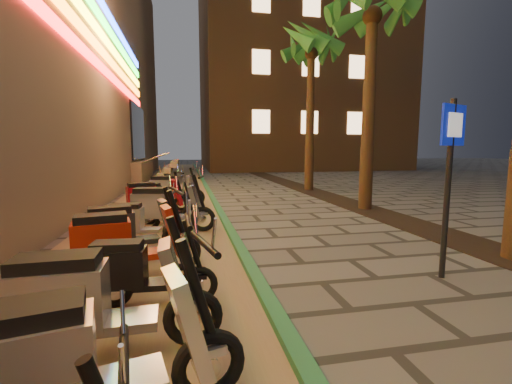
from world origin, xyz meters
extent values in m
plane|color=#474442|center=(0.00, 0.00, 0.00)|extent=(120.00, 120.00, 0.00)
cube|color=#8C7251|center=(-2.60, 10.00, 0.01)|extent=(3.40, 60.00, 0.01)
cube|color=#27693E|center=(-0.90, 10.00, 0.05)|extent=(0.18, 60.00, 0.10)
cube|color=black|center=(3.60, 5.00, 0.01)|extent=(1.20, 40.00, 0.02)
cube|color=black|center=(-4.45, 18.00, 2.80)|extent=(0.08, 5.00, 3.00)
cube|color=gray|center=(-6.50, 18.00, 0.60)|extent=(5.00, 6.00, 1.20)
cube|color=#FF1414|center=(-4.45, 6.00, 4.50)|extent=(0.06, 26.00, 0.28)
cube|color=orange|center=(-4.45, 6.00, 5.05)|extent=(0.06, 26.00, 0.28)
cube|color=gray|center=(-3.50, 18.00, 0.15)|extent=(0.35, 5.00, 0.30)
cube|color=gray|center=(-3.15, 18.00, 0.45)|extent=(0.35, 5.00, 0.30)
cube|color=gray|center=(-2.80, 18.00, 0.75)|extent=(0.35, 5.00, 0.30)
cube|color=gray|center=(-2.45, 18.00, 1.05)|extent=(0.35, 5.00, 0.30)
cylinder|color=silver|center=(-3.90, 16.00, 1.25)|extent=(2.09, 0.06, 0.81)
cylinder|color=silver|center=(-3.90, 20.00, 1.25)|extent=(2.09, 0.06, 0.81)
cube|color=brown|center=(9.00, 32.00, 12.50)|extent=(18.00, 16.00, 25.00)
cube|color=#FFCA8C|center=(4.00, 23.97, 4.00)|extent=(1.40, 0.06, 1.80)
cube|color=#FFCA8C|center=(8.00, 23.97, 4.00)|extent=(1.40, 0.06, 1.80)
cube|color=#FFCA8C|center=(12.00, 23.97, 4.00)|extent=(1.40, 0.06, 1.80)
cube|color=#FFCA8C|center=(4.00, 23.97, 8.50)|extent=(1.40, 0.06, 1.80)
cube|color=#FFCA8C|center=(8.00, 23.97, 8.50)|extent=(1.40, 0.06, 1.80)
cube|color=#FFCA8C|center=(12.00, 23.97, 8.50)|extent=(1.40, 0.06, 1.80)
cube|color=#FFCA8C|center=(4.00, 23.97, 13.00)|extent=(1.40, 0.06, 1.80)
cube|color=#FFCA8C|center=(8.00, 23.97, 13.00)|extent=(1.40, 0.06, 1.80)
cube|color=#FFCA8C|center=(12.00, 23.97, 13.00)|extent=(1.40, 0.06, 1.80)
cylinder|color=#472D19|center=(3.60, 7.00, 2.85)|extent=(0.40, 0.40, 5.70)
sphere|color=#472D19|center=(3.60, 7.00, 5.70)|extent=(0.56, 0.56, 0.56)
cone|color=#25591B|center=(4.49, 7.00, 6.15)|extent=(0.60, 1.93, 1.52)
cone|color=#25591B|center=(4.28, 7.57, 6.15)|extent=(1.70, 1.86, 1.52)
cone|color=#25591B|center=(3.75, 7.87, 6.15)|extent=(2.00, 0.93, 1.52)
cone|color=#25591B|center=(3.16, 7.77, 6.15)|extent=(1.97, 1.48, 1.52)
cone|color=#25591B|center=(2.77, 7.30, 6.15)|extent=(1.22, 2.02, 1.52)
cylinder|color=#472D19|center=(3.60, 12.00, 2.98)|extent=(0.40, 0.40, 5.95)
sphere|color=#472D19|center=(3.60, 12.00, 5.95)|extent=(0.56, 0.56, 0.56)
cone|color=#25591B|center=(4.49, 12.00, 6.40)|extent=(0.60, 1.93, 1.52)
cone|color=#25591B|center=(4.28, 12.57, 6.40)|extent=(1.70, 1.86, 1.52)
cone|color=#25591B|center=(3.75, 12.87, 6.40)|extent=(2.00, 0.93, 1.52)
cone|color=#25591B|center=(3.16, 12.77, 6.40)|extent=(1.97, 1.48, 1.52)
cone|color=#25591B|center=(2.77, 12.30, 6.40)|extent=(1.22, 2.02, 1.52)
cone|color=#25591B|center=(2.77, 11.70, 6.40)|extent=(1.22, 2.02, 1.52)
cone|color=#25591B|center=(3.16, 11.23, 6.40)|extent=(1.97, 1.48, 1.52)
cone|color=#25591B|center=(3.75, 11.13, 6.40)|extent=(2.00, 0.93, 1.52)
cone|color=#25591B|center=(4.28, 11.43, 6.40)|extent=(1.70, 1.86, 1.52)
cylinder|color=black|center=(1.77, 1.51, 1.26)|extent=(0.08, 0.08, 2.53)
cube|color=#0C1CA5|center=(1.78, 1.49, 2.17)|extent=(0.53, 0.22, 0.56)
cube|color=white|center=(1.78, 1.47, 2.17)|extent=(0.31, 0.13, 0.32)
cylinder|color=black|center=(-2.08, -1.30, 1.02)|extent=(0.13, 0.53, 0.04)
torus|color=black|center=(-1.69, -0.28, 0.28)|extent=(0.56, 0.23, 0.55)
cylinder|color=silver|center=(-1.69, -0.28, 0.28)|extent=(0.17, 0.14, 0.15)
cube|color=silver|center=(-2.28, -0.42, 0.32)|extent=(0.65, 0.48, 0.09)
cube|color=silver|center=(-2.77, -0.53, 0.59)|extent=(0.82, 0.56, 0.53)
cube|color=black|center=(-2.77, -0.53, 0.90)|extent=(0.72, 0.48, 0.13)
cube|color=silver|center=(-1.84, -0.32, 0.64)|extent=(0.37, 0.48, 0.75)
cylinder|color=black|center=(-1.76, -0.30, 0.85)|extent=(0.30, 0.14, 0.79)
cylinder|color=black|center=(-1.71, -0.29, 1.19)|extent=(0.18, 0.61, 0.05)
cube|color=silver|center=(-1.69, -0.28, 0.41)|extent=(0.26, 0.20, 0.06)
torus|color=black|center=(-2.99, 0.42, 0.28)|extent=(0.56, 0.13, 0.56)
cylinder|color=silver|center=(-2.99, 0.42, 0.28)|extent=(0.15, 0.11, 0.15)
torus|color=black|center=(-1.79, 0.46, 0.28)|extent=(0.56, 0.13, 0.56)
cylinder|color=silver|center=(-1.79, 0.46, 0.28)|extent=(0.15, 0.11, 0.15)
cube|color=#9E9FA6|center=(-2.40, 0.44, 0.32)|extent=(0.60, 0.39, 0.09)
cube|color=#9E9FA6|center=(-2.91, 0.42, 0.59)|extent=(0.77, 0.44, 0.54)
cube|color=black|center=(-2.91, 0.42, 0.90)|extent=(0.68, 0.37, 0.13)
cube|color=#9E9FA6|center=(-1.94, 0.46, 0.64)|extent=(0.30, 0.44, 0.76)
cylinder|color=black|center=(-1.87, 0.46, 0.86)|extent=(0.30, 0.09, 0.79)
cylinder|color=black|center=(-1.81, 0.46, 1.20)|extent=(0.07, 0.62, 0.05)
cube|color=#9E9FA6|center=(-1.79, 0.46, 0.41)|extent=(0.24, 0.16, 0.06)
torus|color=black|center=(-2.69, 1.44, 0.23)|extent=(0.46, 0.12, 0.46)
cylinder|color=silver|center=(-2.69, 1.44, 0.23)|extent=(0.13, 0.10, 0.12)
torus|color=black|center=(-1.71, 1.38, 0.23)|extent=(0.46, 0.12, 0.46)
cylinder|color=silver|center=(-1.71, 1.38, 0.23)|extent=(0.13, 0.10, 0.12)
cube|color=black|center=(-2.21, 1.41, 0.26)|extent=(0.50, 0.33, 0.07)
cube|color=black|center=(-2.62, 1.44, 0.48)|extent=(0.64, 0.37, 0.44)
cube|color=black|center=(-2.62, 1.44, 0.74)|extent=(0.56, 0.31, 0.11)
cube|color=black|center=(-1.83, 1.39, 0.53)|extent=(0.26, 0.37, 0.62)
cylinder|color=black|center=(-1.77, 1.38, 0.70)|extent=(0.24, 0.08, 0.65)
cylinder|color=black|center=(-1.73, 1.38, 0.99)|extent=(0.07, 0.51, 0.04)
cube|color=black|center=(-1.71, 1.38, 0.33)|extent=(0.20, 0.13, 0.05)
torus|color=black|center=(-3.07, 2.29, 0.28)|extent=(0.57, 0.23, 0.56)
cylinder|color=silver|center=(-3.07, 2.29, 0.28)|extent=(0.17, 0.14, 0.15)
torus|color=black|center=(-1.90, 2.55, 0.28)|extent=(0.57, 0.23, 0.56)
cylinder|color=silver|center=(-1.90, 2.55, 0.28)|extent=(0.17, 0.14, 0.15)
cube|color=#9B200E|center=(-2.50, 2.42, 0.32)|extent=(0.65, 0.48, 0.09)
cube|color=#9B200E|center=(-2.99, 2.31, 0.59)|extent=(0.82, 0.56, 0.54)
cube|color=black|center=(-2.99, 2.31, 0.90)|extent=(0.72, 0.48, 0.13)
cube|color=#9B200E|center=(-2.05, 2.52, 0.64)|extent=(0.37, 0.48, 0.75)
cylinder|color=black|center=(-1.97, 2.53, 0.86)|extent=(0.30, 0.14, 0.79)
cylinder|color=black|center=(-1.92, 2.54, 1.20)|extent=(0.18, 0.62, 0.05)
cube|color=#9B200E|center=(-1.90, 2.55, 0.41)|extent=(0.26, 0.20, 0.06)
torus|color=black|center=(-3.14, 3.16, 0.27)|extent=(0.54, 0.25, 0.54)
cylinder|color=silver|center=(-3.14, 3.16, 0.27)|extent=(0.17, 0.14, 0.14)
torus|color=black|center=(-2.03, 3.49, 0.27)|extent=(0.54, 0.25, 0.54)
cylinder|color=silver|center=(-2.03, 3.49, 0.27)|extent=(0.17, 0.14, 0.14)
cube|color=#222527|center=(-2.59, 3.32, 0.31)|extent=(0.64, 0.50, 0.08)
cube|color=#222527|center=(-3.06, 3.18, 0.57)|extent=(0.80, 0.58, 0.52)
cube|color=black|center=(-3.06, 3.18, 0.87)|extent=(0.71, 0.50, 0.12)
cube|color=#222527|center=(-2.17, 3.45, 0.62)|extent=(0.38, 0.47, 0.73)
cylinder|color=black|center=(-2.10, 3.47, 0.83)|extent=(0.29, 0.15, 0.76)
cylinder|color=black|center=(-2.05, 3.48, 1.16)|extent=(0.21, 0.59, 0.05)
cube|color=#222527|center=(-2.03, 3.49, 0.39)|extent=(0.26, 0.20, 0.06)
torus|color=black|center=(-3.07, 4.33, 0.23)|extent=(0.47, 0.15, 0.46)
cylinder|color=silver|center=(-3.07, 4.33, 0.23)|extent=(0.14, 0.11, 0.12)
torus|color=black|center=(-2.09, 4.19, 0.23)|extent=(0.47, 0.15, 0.46)
cylinder|color=silver|center=(-2.09, 4.19, 0.23)|extent=(0.14, 0.11, 0.12)
cube|color=silver|center=(-2.59, 4.26, 0.27)|extent=(0.52, 0.37, 0.07)
cube|color=silver|center=(-3.00, 4.32, 0.49)|extent=(0.66, 0.42, 0.44)
cube|color=black|center=(-3.00, 4.32, 0.74)|extent=(0.58, 0.36, 0.11)
cube|color=silver|center=(-2.21, 4.21, 0.53)|extent=(0.28, 0.38, 0.62)
cylinder|color=black|center=(-2.15, 4.20, 0.71)|extent=(0.25, 0.10, 0.65)
cylinder|color=black|center=(-2.11, 4.19, 0.99)|extent=(0.11, 0.51, 0.04)
cube|color=silver|center=(-2.09, 4.19, 0.34)|extent=(0.21, 0.15, 0.05)
torus|color=black|center=(-2.70, 5.24, 0.29)|extent=(0.59, 0.22, 0.58)
cylinder|color=silver|center=(-2.70, 5.24, 0.29)|extent=(0.17, 0.14, 0.15)
torus|color=black|center=(-1.48, 5.01, 0.29)|extent=(0.59, 0.22, 0.58)
cylinder|color=silver|center=(-1.48, 5.01, 0.29)|extent=(0.17, 0.14, 0.15)
cube|color=#9D9DA4|center=(-2.10, 5.13, 0.33)|extent=(0.67, 0.48, 0.09)
cube|color=#9D9DA4|center=(-2.61, 5.23, 0.61)|extent=(0.84, 0.56, 0.55)
cube|color=black|center=(-2.61, 5.23, 0.93)|extent=(0.74, 0.48, 0.13)
cube|color=#9D9DA4|center=(-1.64, 5.04, 0.66)|extent=(0.37, 0.49, 0.78)
cylinder|color=black|center=(-1.56, 5.03, 0.89)|extent=(0.31, 0.13, 0.82)
cylinder|color=black|center=(-1.51, 5.01, 1.24)|extent=(0.17, 0.64, 0.05)
cube|color=#9D9DA4|center=(-1.48, 5.01, 0.42)|extent=(0.27, 0.20, 0.07)
torus|color=black|center=(-2.73, 6.06, 0.23)|extent=(0.47, 0.09, 0.47)
cylinder|color=silver|center=(-2.73, 6.06, 0.23)|extent=(0.13, 0.09, 0.13)
torus|color=black|center=(-1.73, 6.07, 0.23)|extent=(0.47, 0.09, 0.47)
cylinder|color=silver|center=(-1.73, 6.07, 0.23)|extent=(0.13, 0.09, 0.13)
cube|color=black|center=(-2.24, 6.06, 0.27)|extent=(0.50, 0.31, 0.07)
cube|color=black|center=(-2.66, 6.06, 0.49)|extent=(0.63, 0.35, 0.45)
cube|color=black|center=(-2.66, 6.06, 0.75)|extent=(0.56, 0.29, 0.11)
cube|color=black|center=(-1.86, 6.07, 0.54)|extent=(0.24, 0.36, 0.63)
cylinder|color=black|center=(-1.79, 6.07, 0.72)|extent=(0.25, 0.07, 0.66)
cylinder|color=black|center=(-1.75, 6.07, 1.00)|extent=(0.04, 0.52, 0.04)
cube|color=black|center=(-1.73, 6.07, 0.34)|extent=(0.20, 0.13, 0.05)
torus|color=black|center=(-3.11, 6.92, 0.28)|extent=(0.56, 0.26, 0.55)
cylinder|color=silver|center=(-3.11, 6.92, 0.28)|extent=(0.17, 0.14, 0.15)
torus|color=black|center=(-1.98, 7.27, 0.28)|extent=(0.56, 0.26, 0.55)
cylinder|color=silver|center=(-1.98, 7.27, 0.28)|extent=(0.17, 0.14, 0.15)
cube|color=maroon|center=(-2.55, 7.09, 0.32)|extent=(0.66, 0.52, 0.08)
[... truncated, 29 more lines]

